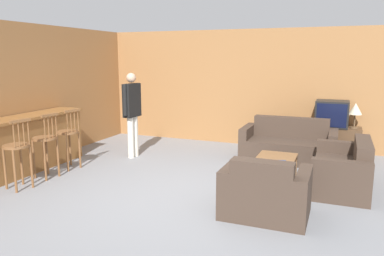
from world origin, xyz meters
The scene contains 16 objects.
ground_plane centered at (0.00, 0.00, 0.00)m, with size 24.00×24.00×0.00m, color gray.
wall_back centered at (0.00, 3.69, 1.30)m, with size 9.40×0.08×2.60m.
wall_left centered at (-3.30, 1.35, 1.30)m, with size 0.08×8.69×2.60m.
bar_counter centered at (-2.96, 0.00, 0.50)m, with size 0.55×2.79×0.99m.
bar_chair_near centered at (-2.39, -0.55, 0.58)m, with size 0.46×0.46×1.09m.
bar_chair_mid centered at (-2.39, 0.03, 0.58)m, with size 0.43×0.43×1.09m.
bar_chair_far centered at (-2.39, 0.59, 0.58)m, with size 0.46×0.46×1.09m.
couch_far centered at (1.21, 2.64, 0.29)m, with size 1.78×0.86×0.81m.
armchair_near centered at (1.29, -0.17, 0.29)m, with size 1.06×0.82×0.79m.
loveseat_right centered at (2.21, 1.26, 0.29)m, with size 0.79×1.42×0.78m.
coffee_table centered at (1.18, 1.23, 0.33)m, with size 0.62×1.04×0.38m.
tv_unit centered at (1.95, 3.38, 0.29)m, with size 1.17×0.46×0.59m.
tv centered at (1.95, 3.38, 0.85)m, with size 0.64×0.50×0.53m.
book_on_table centered at (1.28, 1.03, 0.39)m, with size 0.25×0.21×0.03m.
table_lamp centered at (2.38, 3.38, 0.96)m, with size 0.26×0.26×0.51m.
person_by_window centered at (-1.73, 1.72, 0.96)m, with size 0.20×0.53×1.69m.
Camera 1 is at (2.09, -4.66, 1.99)m, focal length 35.00 mm.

